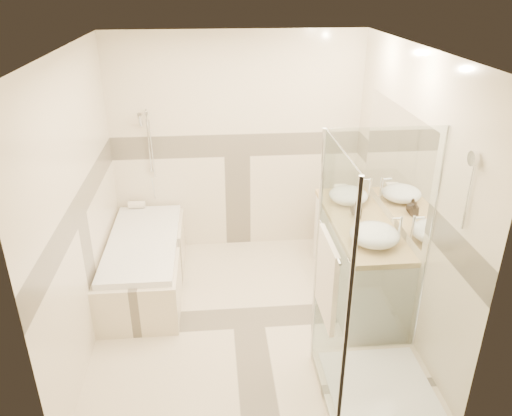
{
  "coord_description": "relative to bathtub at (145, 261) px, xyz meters",
  "views": [
    {
      "loc": [
        -0.28,
        -3.89,
        3.0
      ],
      "look_at": [
        0.1,
        0.25,
        1.05
      ],
      "focal_mm": 35.0,
      "sensor_mm": 36.0,
      "label": 1
    }
  ],
  "objects": [
    {
      "name": "room",
      "position": [
        1.08,
        -0.64,
        0.95
      ],
      "size": [
        2.82,
        3.02,
        2.52
      ],
      "color": "beige",
      "rests_on": "ground"
    },
    {
      "name": "bathtub",
      "position": [
        0.0,
        0.0,
        0.0
      ],
      "size": [
        0.75,
        1.7,
        0.56
      ],
      "color": "beige",
      "rests_on": "ground"
    },
    {
      "name": "vanity",
      "position": [
        2.15,
        -0.35,
        0.12
      ],
      "size": [
        0.58,
        1.62,
        0.85
      ],
      "color": "silver",
      "rests_on": "ground"
    },
    {
      "name": "shower_enclosure",
      "position": [
        1.86,
        -1.62,
        0.2
      ],
      "size": [
        0.96,
        0.93,
        2.04
      ],
      "color": "beige",
      "rests_on": "ground"
    },
    {
      "name": "vessel_sink_near",
      "position": [
        2.13,
        0.07,
        0.62
      ],
      "size": [
        0.4,
        0.4,
        0.16
      ],
      "primitive_type": "ellipsoid",
      "color": "white",
      "rests_on": "vanity"
    },
    {
      "name": "vessel_sink_far",
      "position": [
        2.13,
        -0.81,
        0.63
      ],
      "size": [
        0.44,
        0.44,
        0.18
      ],
      "primitive_type": "ellipsoid",
      "color": "white",
      "rests_on": "vanity"
    },
    {
      "name": "faucet_near",
      "position": [
        2.35,
        0.07,
        0.7
      ],
      "size": [
        0.11,
        0.03,
        0.27
      ],
      "color": "silver",
      "rests_on": "vanity"
    },
    {
      "name": "faucet_far",
      "position": [
        2.35,
        -0.81,
        0.69
      ],
      "size": [
        0.1,
        0.03,
        0.25
      ],
      "color": "silver",
      "rests_on": "vanity"
    },
    {
      "name": "amenity_bottle_a",
      "position": [
        2.13,
        -0.29,
        0.62
      ],
      "size": [
        0.08,
        0.08,
        0.15
      ],
      "primitive_type": "imported",
      "rotation": [
        0.0,
        0.0,
        -0.16
      ],
      "color": "black",
      "rests_on": "vanity"
    },
    {
      "name": "amenity_bottle_b",
      "position": [
        2.13,
        -0.23,
        0.62
      ],
      "size": [
        0.12,
        0.12,
        0.15
      ],
      "primitive_type": "imported",
      "rotation": [
        0.0,
        0.0,
        -0.03
      ],
      "color": "black",
      "rests_on": "vanity"
    },
    {
      "name": "folded_towels",
      "position": [
        2.13,
        0.29,
        0.58
      ],
      "size": [
        0.15,
        0.24,
        0.07
      ],
      "primitive_type": "cube",
      "rotation": [
        0.0,
        0.0,
        0.07
      ],
      "color": "white",
      "rests_on": "vanity"
    },
    {
      "name": "rolled_towel",
      "position": [
        -0.15,
        0.76,
        0.3
      ],
      "size": [
        0.19,
        0.09,
        0.09
      ],
      "primitive_type": "cylinder",
      "rotation": [
        0.0,
        1.57,
        0.0
      ],
      "color": "white",
      "rests_on": "bathtub"
    }
  ]
}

